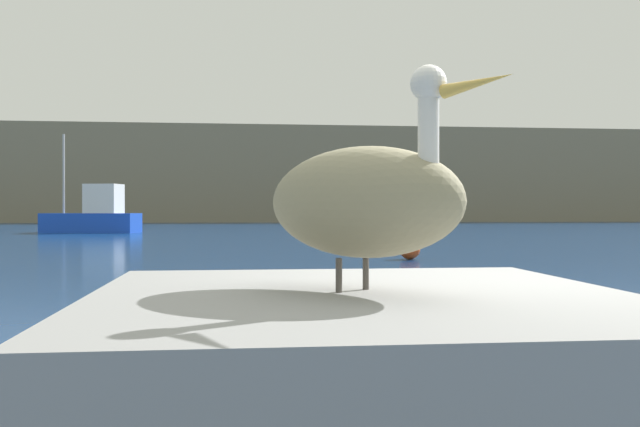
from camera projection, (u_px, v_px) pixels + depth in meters
The scene contains 6 objects.
ground_plane at pixel (512, 420), 4.23m from camera, with size 260.00×260.00×0.00m, color navy.
hillside_backdrop at pixel (253, 176), 75.37m from camera, with size 140.00×11.69×9.58m, color #7F755B.
pier_dock at pixel (361, 385), 3.30m from camera, with size 2.46×2.58×0.86m, color gray.
pelican at pixel (363, 200), 3.29m from camera, with size 1.08×1.25×0.99m.
fishing_boat_blue at pixel (94, 215), 38.91m from camera, with size 5.44×2.94×5.38m.
mooring_buoy at pixel (410, 249), 17.95m from camera, with size 0.53×0.53×0.53m, color #E54C19.
Camera 1 is at (-1.61, -4.07, 1.24)m, focal length 40.30 mm.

